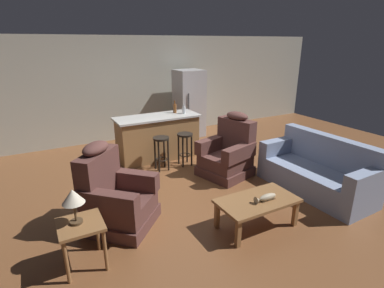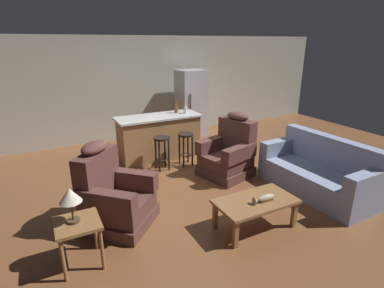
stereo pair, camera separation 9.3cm
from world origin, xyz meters
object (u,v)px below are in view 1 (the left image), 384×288
(coffee_table, at_px, (257,203))
(couch, at_px, (318,172))
(bar_stool_right, at_px, (185,143))
(table_lamp, at_px, (73,198))
(kitchen_island, at_px, (158,137))
(recliner_near_lamp, at_px, (115,197))
(recliner_near_island, at_px, (228,153))
(bottle_tall_green, at_px, (184,110))
(bar_stool_left, at_px, (161,147))
(fish_figurine, at_px, (266,198))
(bottle_short_amber, at_px, (175,108))
(refrigerator, at_px, (189,103))
(end_table, at_px, (81,231))

(coffee_table, xyz_separation_m, couch, (1.62, 0.35, -0.02))
(coffee_table, distance_m, bar_stool_right, 2.45)
(table_lamp, height_order, kitchen_island, table_lamp)
(recliner_near_lamp, relative_size, recliner_near_island, 1.00)
(kitchen_island, relative_size, bottle_tall_green, 8.55)
(couch, relative_size, bar_stool_left, 2.83)
(kitchen_island, bearing_deg, bar_stool_right, -61.77)
(coffee_table, relative_size, bar_stool_left, 1.62)
(kitchen_island, height_order, bar_stool_left, kitchen_island)
(recliner_near_island, bearing_deg, fish_figurine, 55.25)
(kitchen_island, height_order, bottle_tall_green, bottle_tall_green)
(coffee_table, bearing_deg, recliner_near_lamp, 150.01)
(bottle_short_amber, bearing_deg, bar_stool_right, -99.82)
(recliner_near_lamp, xyz_separation_m, kitchen_island, (1.50, 2.09, 0.06))
(refrigerator, bearing_deg, bottle_tall_green, -122.24)
(coffee_table, height_order, bottle_short_amber, bottle_short_amber)
(fish_figurine, xyz_separation_m, bottle_short_amber, (0.20, 3.24, 0.59))
(end_table, height_order, kitchen_island, kitchen_island)
(recliner_near_lamp, relative_size, bottle_tall_green, 5.70)
(refrigerator, bearing_deg, coffee_table, -105.86)
(fish_figurine, bearing_deg, bar_stool_left, 100.19)
(recliner_near_lamp, xyz_separation_m, bottle_short_amber, (1.96, 2.19, 0.63))
(bar_stool_left, bearing_deg, fish_figurine, -79.81)
(table_lamp, bearing_deg, couch, -0.16)
(bar_stool_left, height_order, bottle_short_amber, bottle_short_amber)
(kitchen_island, bearing_deg, bottle_tall_green, -4.80)
(bar_stool_left, relative_size, refrigerator, 0.39)
(kitchen_island, bearing_deg, recliner_near_lamp, -125.56)
(couch, xyz_separation_m, kitchen_island, (-1.81, 2.72, 0.14))
(bar_stool_left, relative_size, bottle_tall_green, 3.23)
(bar_stool_left, relative_size, bottle_short_amber, 2.49)
(end_table, distance_m, kitchen_island, 3.41)
(fish_figurine, bearing_deg, refrigerator, 75.30)
(fish_figurine, relative_size, recliner_near_lamp, 0.28)
(end_table, distance_m, bottle_tall_green, 3.82)
(recliner_near_lamp, distance_m, table_lamp, 0.95)
(kitchen_island, xyz_separation_m, bottle_tall_green, (0.62, -0.05, 0.55))
(fish_figurine, distance_m, kitchen_island, 3.15)
(recliner_near_lamp, height_order, bar_stool_right, recliner_near_lamp)
(couch, xyz_separation_m, table_lamp, (-3.88, 0.01, 0.53))
(recliner_near_lamp, bearing_deg, bottle_short_amber, 92.06)
(kitchen_island, distance_m, bar_stool_right, 0.72)
(coffee_table, bearing_deg, refrigerator, 74.14)
(kitchen_island, bearing_deg, end_table, -126.70)
(couch, bearing_deg, kitchen_island, -58.16)
(coffee_table, height_order, recliner_near_lamp, recliner_near_lamp)
(bar_stool_left, xyz_separation_m, refrigerator, (1.59, 1.83, 0.41))
(end_table, relative_size, bar_stool_right, 0.82)
(recliner_near_island, height_order, table_lamp, recliner_near_island)
(end_table, xyz_separation_m, refrigerator, (3.44, 3.94, 0.42))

